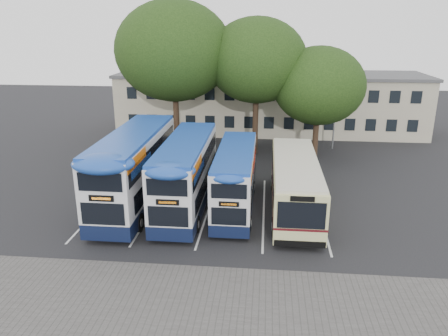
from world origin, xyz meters
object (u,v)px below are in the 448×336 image
tree_right (319,86)px  bus_dd_left (135,166)px  bus_dd_mid (186,171)px  bus_dd_right (236,176)px  lamp_post (337,95)px  tree_left (174,51)px  tree_mid (257,60)px  bus_single (295,181)px

tree_right → bus_dd_left: 17.69m
bus_dd_mid → bus_dd_right: 3.10m
lamp_post → tree_left: bearing=-170.6°
tree_right → bus_dd_left: tree_right is taller
tree_mid → bus_single: tree_mid is taller
bus_dd_right → bus_single: bus_dd_right is taller
lamp_post → bus_dd_right: (-8.07, -14.74, -2.93)m
tree_mid → tree_right: bearing=-7.6°
bus_single → bus_dd_left: bearing=-178.7°
tree_mid → bus_single: size_ratio=1.07×
lamp_post → bus_dd_right: lamp_post is taller
tree_left → bus_dd_mid: bearing=-75.7°
lamp_post → tree_right: bearing=-124.7°
tree_right → bus_dd_right: bearing=-117.2°
bus_dd_mid → bus_dd_right: bus_dd_mid is taller
tree_left → bus_single: (9.97, -12.16, -7.11)m
bus_dd_right → tree_right: bearing=62.8°
bus_dd_left → bus_dd_mid: size_ratio=1.09×
tree_right → bus_dd_mid: bearing=-127.3°
tree_left → bus_single: bearing=-50.7°
bus_dd_right → bus_single: size_ratio=0.85×
tree_left → bus_single: tree_left is taller
bus_dd_mid → tree_mid: bearing=72.9°
bus_dd_mid → lamp_post: bearing=53.2°
lamp_post → tree_mid: bearing=-163.7°
lamp_post → bus_dd_right: bearing=-118.7°
tree_right → tree_left: bearing=177.9°
lamp_post → tree_mid: size_ratio=0.76×
tree_mid → bus_dd_right: 14.03m
bus_dd_right → tree_left: bearing=116.9°
tree_mid → tree_right: size_ratio=1.24×
tree_left → bus_single: 17.26m
tree_left → tree_right: (12.38, -0.45, -2.74)m
lamp_post → bus_dd_right: size_ratio=0.97×
lamp_post → bus_dd_mid: 18.79m
tree_left → bus_dd_left: 13.92m
tree_left → bus_dd_right: (6.26, -12.36, -6.83)m
tree_left → tree_right: size_ratio=1.39×
tree_mid → bus_single: bearing=-77.0°
bus_dd_left → bus_dd_mid: 3.35m
tree_mid → bus_dd_mid: 14.56m
lamp_post → bus_single: size_ratio=0.82×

